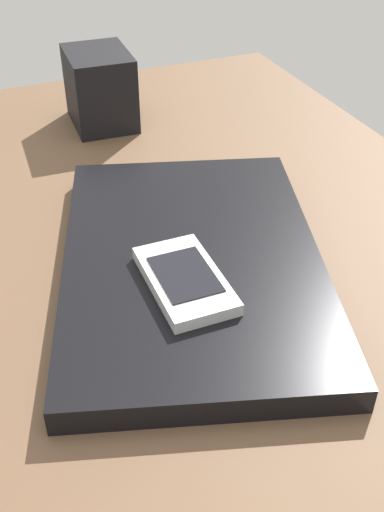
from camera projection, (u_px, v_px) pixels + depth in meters
The scene contains 4 objects.
desk_surface at pixel (161, 353), 52.33cm from camera, with size 120.00×80.00×3.00cm, color brown.
laptop_closed at pixel (192, 263), 57.92cm from camera, with size 35.21×23.45×2.42cm, color black.
cell_phone_on_laptop at pixel (185, 280), 53.02cm from camera, with size 10.77×6.01×1.29cm.
desk_organizer at pixel (100, 89), 82.29cm from camera, with size 10.19×7.90×9.70cm, color black.
Camera 1 is at (-35.17, 11.62, 39.46)cm, focal length 43.67 mm.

